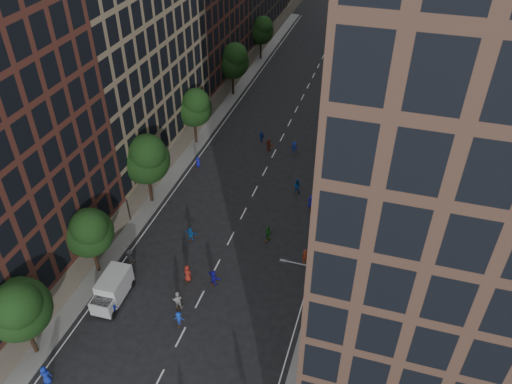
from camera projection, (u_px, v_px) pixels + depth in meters
ground at (273, 155)px, 67.84m from camera, size 240.00×240.00×0.00m
sidewalk_left at (210, 117)px, 76.31m from camera, size 4.00×105.00×0.15m
sidewalk_right at (368, 141)px, 70.75m from camera, size 4.00×105.00×0.15m
bldg_left_b at (108, 29)px, 58.20m from camera, size 14.00×26.00×34.00m
bldg_left_c at (188, 1)px, 77.59m from camera, size 14.00×20.00×28.00m
bldg_right_a at (453, 167)px, 33.49m from camera, size 14.00×30.00×36.00m
bldg_right_b at (446, 41)px, 56.57m from camera, size 14.00×28.00×33.00m
tree_left_0 at (18, 308)px, 39.16m from camera, size 5.20×5.20×8.83m
tree_left_1 at (89, 231)px, 47.06m from camera, size 4.80×4.80×8.21m
tree_left_2 at (146, 158)px, 55.73m from camera, size 5.60×5.60×9.45m
tree_left_3 at (194, 106)px, 66.78m from camera, size 5.00×5.00×8.58m
tree_left_4 at (233, 60)px, 78.84m from camera, size 5.40×5.40×9.08m
tree_left_5 at (261, 30)px, 91.34m from camera, size 4.80×4.80×8.33m
tree_right_a at (370, 104)px, 67.82m from camera, size 5.00×5.00×8.39m
tree_right_b at (384, 49)px, 82.91m from camera, size 5.20×5.20×8.83m
streetlamp_near at (306, 299)px, 40.91m from camera, size 2.64×0.22×9.06m
streetlamp_far at (359, 115)px, 66.15m from camera, size 2.64×0.22×9.06m
cargo_van at (112, 289)px, 46.79m from camera, size 2.48×4.98×2.60m
skater_0 at (46, 375)px, 40.01m from camera, size 1.06×0.82×1.92m
skater_3 at (179, 319)px, 44.79m from camera, size 1.05×0.72×1.50m
skater_4 at (113, 309)px, 45.59m from camera, size 1.04×0.65×1.66m
skater_5 at (214, 278)px, 48.63m from camera, size 1.66×1.07×1.71m
skater_6 at (188, 274)px, 48.99m from camera, size 0.99×0.74×1.85m
skater_7 at (305, 257)px, 50.94m from camera, size 0.74×0.58×1.78m
skater_8 at (178, 300)px, 46.24m from camera, size 1.08×0.93×1.93m
skater_9 at (130, 257)px, 50.84m from camera, size 1.31×1.06×1.77m
skater_10 at (268, 233)px, 53.70m from camera, size 1.19×0.82×1.87m
skater_11 at (191, 234)px, 53.79m from camera, size 1.54×0.62×1.62m
skater_12 at (311, 202)px, 58.40m from camera, size 0.85×0.67×1.52m
skater_13 at (198, 163)px, 64.78m from camera, size 0.66×0.46×1.75m
skater_14 at (297, 186)px, 60.58m from camera, size 1.05×0.90×1.89m
skater_15 at (294, 148)px, 67.73m from camera, size 1.15×0.70×1.73m
skater_16 at (261, 137)px, 70.14m from camera, size 1.06×0.77×1.67m
skater_17 at (269, 145)px, 68.41m from camera, size 1.59×1.08×1.65m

